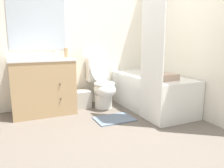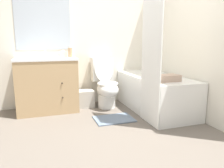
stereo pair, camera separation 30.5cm
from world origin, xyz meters
The scene contains 14 objects.
ground_plane centered at (0.00, 0.00, 0.00)m, with size 14.00×14.00×0.00m, color #6B6056.
wall_back centered at (-0.01, 1.71, 1.25)m, with size 8.00×0.06×2.50m.
wall_right centered at (1.25, 0.84, 1.25)m, with size 0.05×2.68×2.50m.
vanity_cabinet centered at (-0.76, 1.41, 0.43)m, with size 0.92×0.57×0.84m.
sink_faucet centered at (-0.76, 1.60, 0.88)m, with size 0.14×0.12×0.12m.
toilet centered at (0.17, 1.35, 0.38)m, with size 0.37×0.67×0.87m.
bathtub centered at (0.86, 0.92, 0.28)m, with size 0.71×1.52×0.56m.
shower_curtain centered at (0.50, 0.41, 0.97)m, with size 0.01×0.50×1.93m.
wastebasket centered at (-0.16, 1.44, 0.14)m, with size 0.28×0.24×0.28m.
tissue_box centered at (-0.49, 1.56, 0.89)m, with size 0.12×0.12×0.11m.
soap_dispenser centered at (-0.39, 1.44, 0.92)m, with size 0.06×0.06×0.18m.
hand_towel_folded centered at (-1.06, 1.26, 0.87)m, with size 0.24×0.16×0.05m.
bath_towel_folded centered at (0.76, 0.46, 0.60)m, with size 0.36×0.21×0.09m.
bath_mat centered at (0.10, 0.70, 0.01)m, with size 0.54×0.39×0.02m.
Camera 2 is at (-0.87, -2.08, 1.09)m, focal length 35.00 mm.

